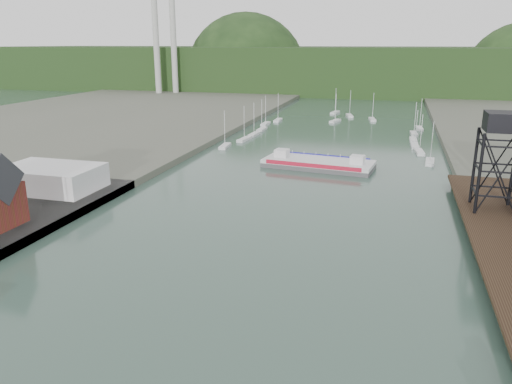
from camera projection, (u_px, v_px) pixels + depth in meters
The scene contains 6 objects.
white_shed at pixel (51, 178), 95.12m from camera, with size 18.00×12.00×4.50m, color silver.
lift_tower at pixel (503, 128), 78.76m from camera, with size 6.50×6.50×16.00m.
marina_sailboats at pixel (337, 131), 166.38m from camera, with size 57.71×92.65×0.90m.
smokestacks at pixel (165, 40), 271.94m from camera, with size 11.20×8.20×60.00m.
distant_hills at pixel (362, 73), 314.82m from camera, with size 500.00×120.00×80.00m.
chain_ferry at pixel (318, 163), 118.65m from camera, with size 26.78×13.40×3.70m.
Camera 1 is at (18.45, -27.97, 28.59)m, focal length 35.00 mm.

